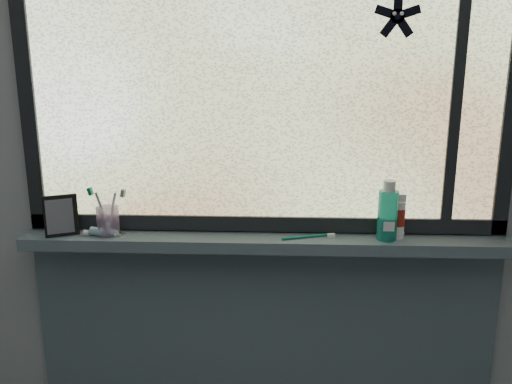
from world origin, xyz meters
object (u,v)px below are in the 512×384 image
object	(u,v)px
toothbrush_cup	(108,221)
mouthwash_bottle	(388,210)
vanity_mirror	(61,215)
cream_tube	(398,215)

from	to	relation	value
toothbrush_cup	mouthwash_bottle	distance (m)	0.92
vanity_mirror	cream_tube	size ratio (longest dim) A/B	1.30
toothbrush_cup	mouthwash_bottle	bearing A→B (deg)	-0.30
vanity_mirror	mouthwash_bottle	world-z (taller)	mouthwash_bottle
mouthwash_bottle	cream_tube	world-z (taller)	mouthwash_bottle
vanity_mirror	mouthwash_bottle	bearing A→B (deg)	-23.54
mouthwash_bottle	cream_tube	size ratio (longest dim) A/B	1.55
vanity_mirror	cream_tube	world-z (taller)	vanity_mirror
toothbrush_cup	cream_tube	size ratio (longest dim) A/B	0.92
mouthwash_bottle	vanity_mirror	bearing A→B (deg)	-179.69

